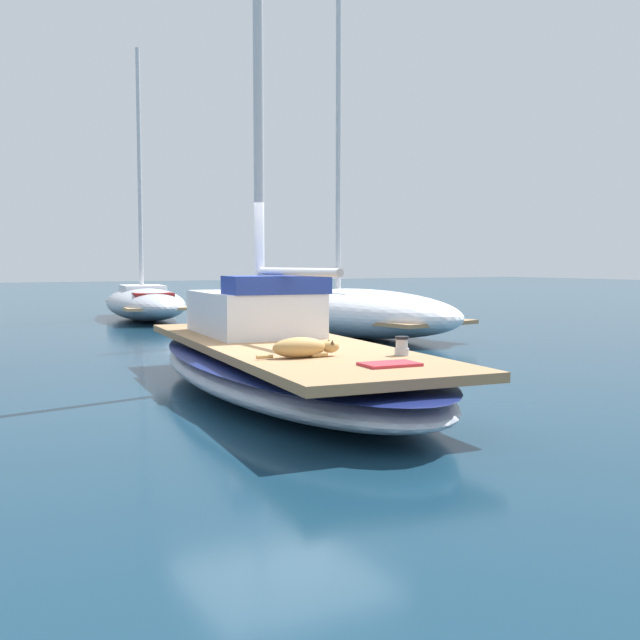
% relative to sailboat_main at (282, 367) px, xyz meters
% --- Properties ---
extents(ground_plane, '(120.00, 120.00, 0.00)m').
position_rel_sailboat_main_xyz_m(ground_plane, '(0.00, 0.00, -0.34)').
color(ground_plane, '#143347').
extents(sailboat_main, '(3.21, 7.45, 0.66)m').
position_rel_sailboat_main_xyz_m(sailboat_main, '(0.00, 0.00, 0.00)').
color(sailboat_main, '#B2B7C1').
rests_on(sailboat_main, ground).
extents(mast_main, '(0.14, 2.27, 7.98)m').
position_rel_sailboat_main_xyz_m(mast_main, '(0.09, 0.76, 3.93)').
color(mast_main, silver).
rests_on(mast_main, sailboat_main).
extents(cabin_house, '(1.61, 2.35, 0.84)m').
position_rel_sailboat_main_xyz_m(cabin_house, '(0.12, 1.11, 0.67)').
color(cabin_house, silver).
rests_on(cabin_house, sailboat_main).
extents(dog_tan, '(0.95, 0.32, 0.22)m').
position_rel_sailboat_main_xyz_m(dog_tan, '(-0.50, -1.51, 0.43)').
color(dog_tan, tan).
rests_on(dog_tan, sailboat_main).
extents(deck_winch, '(0.16, 0.16, 0.21)m').
position_rel_sailboat_main_xyz_m(deck_winch, '(0.53, -1.88, 0.42)').
color(deck_winch, '#B7B7BC').
rests_on(deck_winch, sailboat_main).
extents(deck_towel, '(0.59, 0.40, 0.03)m').
position_rel_sailboat_main_xyz_m(deck_towel, '(-0.04, -2.49, 0.34)').
color(deck_towel, '#C6333D').
rests_on(deck_towel, sailboat_main).
extents(moored_boat_starboard_side, '(3.67, 6.33, 8.09)m').
position_rel_sailboat_main_xyz_m(moored_boat_starboard_side, '(4.67, 5.77, 0.24)').
color(moored_boat_starboard_side, white).
rests_on(moored_boat_starboard_side, ground).
extents(moored_boat_far_astern, '(2.82, 6.02, 8.01)m').
position_rel_sailboat_main_xyz_m(moored_boat_far_astern, '(1.87, 13.08, 0.20)').
color(moored_boat_far_astern, '#B2B7C1').
rests_on(moored_boat_far_astern, ground).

